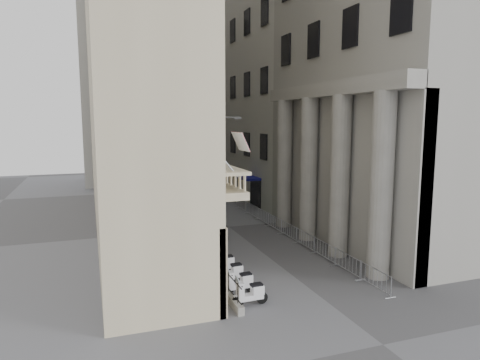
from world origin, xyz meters
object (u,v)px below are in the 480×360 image
at_px(security_tent, 178,194).
at_px(pedestrian_b, 201,190).
at_px(info_kiosk, 167,208).
at_px(pedestrian_a, 198,199).
at_px(scooter_0, 250,305).
at_px(street_lamp, 210,166).

relative_size(security_tent, pedestrian_b, 1.99).
bearing_deg(info_kiosk, pedestrian_a, 37.59).
bearing_deg(security_tent, pedestrian_a, 59.85).
xyz_separation_m(security_tent, pedestrian_b, (4.46, 10.41, -1.53)).
height_order(scooter_0, street_lamp, street_lamp).
height_order(security_tent, info_kiosk, security_tent).
bearing_deg(security_tent, scooter_0, -90.15).
bearing_deg(street_lamp, scooter_0, -101.01).
distance_m(info_kiosk, pedestrian_b, 10.16).
xyz_separation_m(security_tent, street_lamp, (1.36, -4.96, 2.81)).
bearing_deg(pedestrian_a, scooter_0, 82.54).
bearing_deg(pedestrian_a, security_tent, 60.03).
height_order(street_lamp, pedestrian_a, street_lamp).
relative_size(pedestrian_a, pedestrian_b, 1.04).
distance_m(scooter_0, security_tent, 17.09).
bearing_deg(street_lamp, pedestrian_a, 76.89).
height_order(scooter_0, info_kiosk, info_kiosk).
xyz_separation_m(info_kiosk, pedestrian_a, (3.59, 3.33, -0.03)).
xyz_separation_m(scooter_0, street_lamp, (1.40, 11.95, 5.23)).
bearing_deg(scooter_0, pedestrian_a, -9.27).
distance_m(security_tent, street_lamp, 5.86).
height_order(scooter_0, pedestrian_b, pedestrian_b).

